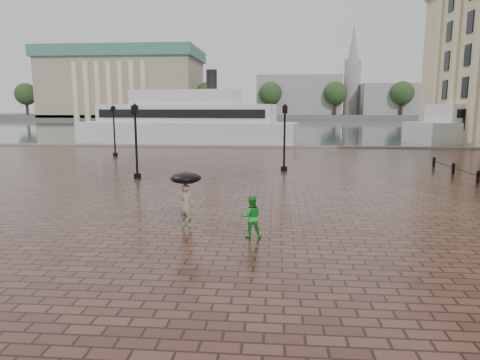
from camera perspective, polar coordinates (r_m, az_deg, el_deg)
The scene contains 12 objects.
ground at distance 15.99m, azimuth -4.23°, elevation -5.83°, with size 300.00×300.00×0.00m, color #3B201A.
harbour_water at distance 107.33m, azimuth 3.63°, elevation 7.23°, with size 240.00×240.00×0.00m, color #424C50.
quay_edge at distance 47.47m, azimuth 1.91°, elevation 4.40°, with size 80.00×0.60×0.30m, color slate.
far_shore at distance 175.26m, azimuth 4.16°, elevation 8.43°, with size 300.00×60.00×2.00m, color #4C4C47.
museum at distance 170.13m, azimuth -15.19°, elevation 12.44°, with size 57.00×32.50×26.00m.
distant_skyline at distance 171.49m, azimuth 20.74°, elevation 10.65°, with size 102.50×22.00×33.00m.
far_trees at distance 153.32m, azimuth 4.08°, elevation 11.42°, with size 188.00×8.00×13.50m.
street_lamps at distance 31.51m, azimuth -8.88°, elevation 5.94°, with size 15.44×12.44×4.40m.
adult_pedestrian at distance 15.50m, azimuth -7.17°, elevation -3.36°, with size 0.57×0.38×1.57m, color gray.
child_pedestrian at distance 14.10m, azimuth 1.53°, elevation -4.93°, with size 0.69×0.53×1.41m, color green.
ferry_near at distance 53.39m, azimuth -7.08°, elevation 7.74°, with size 27.41×9.84×8.79m.
umbrella at distance 15.31m, azimuth -7.25°, elevation 0.25°, with size 1.10×1.10×1.11m.
Camera 1 is at (2.49, -15.22, 4.22)m, focal length 32.00 mm.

